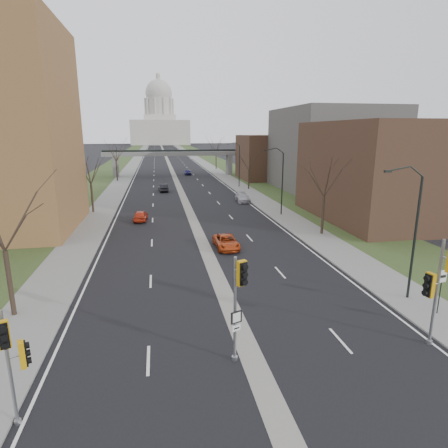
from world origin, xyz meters
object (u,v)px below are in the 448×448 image
object	(u,v)px
car_left_far	(163,188)
car_right_near	(226,242)
signal_pole_left	(13,352)
car_right_far	(188,172)
car_right_mid	(243,197)
signal_pole_median	(239,292)
speed_limit_sign	(441,284)
car_left_near	(141,215)
signal_pole_right	(439,279)

from	to	relation	value
car_left_far	car_right_near	distance (m)	36.54
signal_pole_left	car_right_far	size ratio (longest dim) A/B	1.21
car_right_near	car_right_mid	world-z (taller)	car_right_mid
car_right_near	signal_pole_left	bearing A→B (deg)	-120.89
signal_pole_median	car_right_mid	distance (m)	42.65
speed_limit_sign	car_left_near	distance (m)	33.92
car_right_mid	car_right_far	xyz separation A→B (m)	(-5.34, 39.61, -0.01)
signal_pole_median	car_left_near	xyz separation A→B (m)	(-5.69, 30.99, -3.02)
signal_pole_median	car_left_far	distance (m)	54.35
car_right_near	car_right_mid	distance (m)	24.40
speed_limit_sign	car_right_mid	bearing A→B (deg)	85.42
signal_pole_right	car_right_far	xyz separation A→B (m)	(-5.67, 81.41, -3.06)
car_left_near	car_right_far	bearing A→B (deg)	-97.87
speed_limit_sign	signal_pole_right	bearing A→B (deg)	-142.86
speed_limit_sign	car_right_far	world-z (taller)	speed_limit_sign
speed_limit_sign	car_right_near	distance (m)	18.50
signal_pole_median	car_left_far	size ratio (longest dim) A/B	1.25
car_left_far	car_right_far	bearing A→B (deg)	-109.57
car_left_near	car_right_far	xyz separation A→B (m)	(10.04, 50.05, 0.00)
signal_pole_right	car_left_near	bearing A→B (deg)	105.07
signal_pole_left	signal_pole_right	world-z (taller)	signal_pole_right
speed_limit_sign	car_left_far	distance (m)	53.83
car_right_near	speed_limit_sign	bearing A→B (deg)	-58.06
speed_limit_sign	signal_pole_left	bearing A→B (deg)	-176.26
signal_pole_left	signal_pole_right	bearing A→B (deg)	-15.47
car_left_far	speed_limit_sign	bearing A→B (deg)	101.22
car_left_near	car_right_near	bearing A→B (deg)	126.59
signal_pole_median	signal_pole_right	distance (m)	10.03
signal_pole_left	car_right_far	world-z (taller)	signal_pole_left
signal_pole_median	car_left_near	distance (m)	31.65
signal_pole_median	car_right_far	size ratio (longest dim) A/B	1.35
car_left_near	car_right_mid	xyz separation A→B (m)	(15.38, 10.44, 0.02)
speed_limit_sign	signal_pole_median	bearing A→B (deg)	-177.74
signal_pole_left	signal_pole_median	xyz separation A→B (m)	(8.82, 2.39, 0.58)
signal_pole_right	car_right_mid	distance (m)	41.92
speed_limit_sign	car_right_mid	xyz separation A→B (m)	(-3.18, 38.80, -1.34)
car_left_far	car_right_mid	xyz separation A→B (m)	(12.15, -12.79, -0.02)
car_left_far	car_right_near	bearing A→B (deg)	92.86
car_right_mid	signal_pole_left	bearing A→B (deg)	-110.15
signal_pole_median	car_right_far	bearing A→B (deg)	64.58
car_right_mid	car_right_far	size ratio (longest dim) A/B	1.20
car_left_near	car_right_near	distance (m)	15.45
signal_pole_median	speed_limit_sign	xyz separation A→B (m)	(12.88, 2.63, -1.66)
speed_limit_sign	car_left_near	bearing A→B (deg)	113.94
signal_pole_median	car_right_mid	world-z (taller)	signal_pole_median
car_right_mid	signal_pole_median	bearing A→B (deg)	-100.42
car_left_near	car_left_far	xyz separation A→B (m)	(3.24, 23.23, 0.04)
car_right_near	signal_pole_right	bearing A→B (deg)	-69.83
car_left_far	car_right_far	distance (m)	27.67
car_left_near	signal_pole_right	bearing A→B (deg)	120.09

